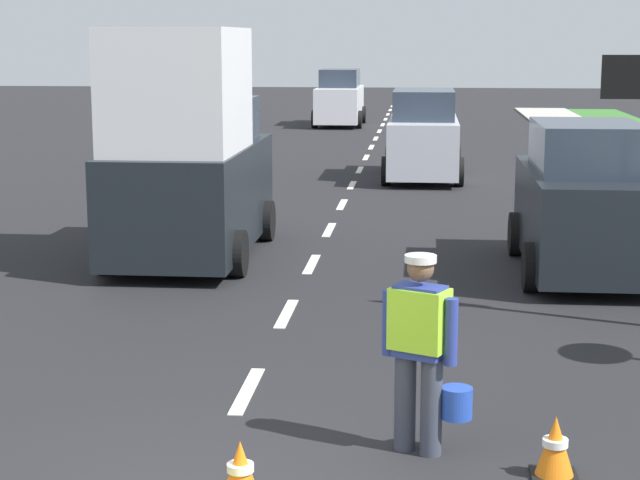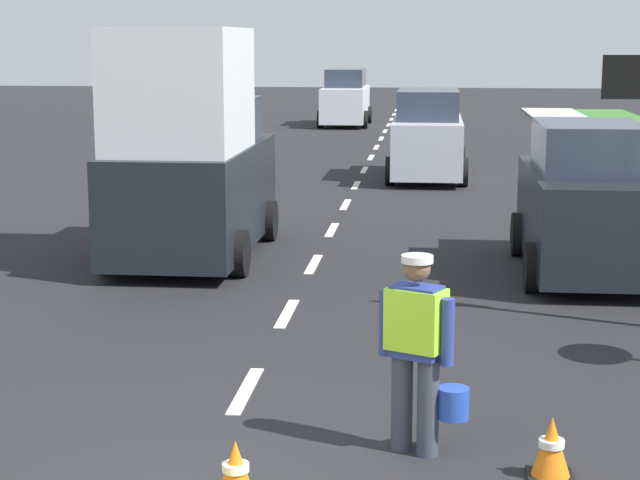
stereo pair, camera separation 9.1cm
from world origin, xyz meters
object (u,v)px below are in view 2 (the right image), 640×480
road_worker (419,344)px  traffic_cone_near (236,473)px  traffic_cone_far (551,448)px  car_outgoing_far (428,138)px  car_oncoming_third (345,99)px  delivery_truck (190,156)px  car_parked_curbside (586,204)px

road_worker → traffic_cone_near: road_worker is taller
traffic_cone_far → car_outgoing_far: 18.28m
traffic_cone_near → traffic_cone_far: traffic_cone_far is taller
traffic_cone_near → traffic_cone_far: (2.36, 0.71, 0.01)m
car_oncoming_third → traffic_cone_far: bearing=-82.7°
car_outgoing_far → delivery_truck: bearing=-109.5°
traffic_cone_far → car_oncoming_third: bearing=97.3°
road_worker → car_oncoming_third: bearing=95.7°
car_oncoming_third → traffic_cone_near: bearing=-86.6°
road_worker → car_parked_curbside: bearing=72.2°
road_worker → car_oncoming_third: car_oncoming_third is taller
delivery_truck → traffic_cone_far: bearing=-60.1°
car_outgoing_far → car_parked_curbside: size_ratio=1.03×
road_worker → traffic_cone_near: bearing=-139.0°
traffic_cone_near → traffic_cone_far: size_ratio=0.97×
car_oncoming_third → car_parked_curbside: (5.68, -26.80, -0.00)m
traffic_cone_far → car_oncoming_third: (-4.42, 34.42, 0.78)m
road_worker → traffic_cone_far: (1.04, -0.43, -0.68)m
car_outgoing_far → traffic_cone_far: bearing=-86.6°
delivery_truck → car_outgoing_far: bearing=70.5°
traffic_cone_near → car_parked_curbside: (3.62, 8.33, 0.78)m
car_parked_curbside → car_oncoming_third: bearing=102.0°
delivery_truck → car_parked_curbside: 5.99m
traffic_cone_far → car_outgoing_far: size_ratio=0.12×
traffic_cone_near → car_oncoming_third: car_oncoming_third is taller
car_parked_curbside → traffic_cone_far: bearing=-99.4°
car_outgoing_far → car_parked_curbside: car_parked_curbside is taller
road_worker → car_parked_curbside: 7.55m
traffic_cone_far → car_oncoming_third: car_oncoming_third is taller
road_worker → traffic_cone_far: road_worker is taller
traffic_cone_near → car_oncoming_third: (-2.06, 35.13, 0.79)m
traffic_cone_near → car_outgoing_far: size_ratio=0.12×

